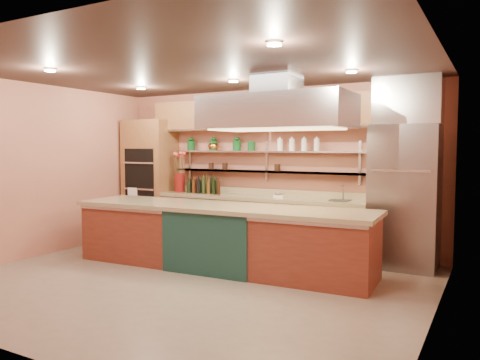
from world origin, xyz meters
The scene contains 21 objects.
floor centered at (0.00, 0.00, -0.01)m, with size 6.00×5.00×0.02m, color gray.
ceiling centered at (0.00, 0.00, 2.80)m, with size 6.00×5.00×0.02m, color black.
wall_back centered at (0.00, 2.50, 1.40)m, with size 6.00×0.04×2.80m, color #B86F57.
wall_front centered at (0.00, -2.50, 1.40)m, with size 6.00×0.04×2.80m, color #B86F57.
wall_left centered at (-3.00, 0.00, 1.40)m, with size 0.04×5.00×2.80m, color #B86F57.
wall_right centered at (3.00, 0.00, 1.40)m, with size 0.04×5.00×2.80m, color #B86F57.
oven_stack centered at (-2.45, 2.18, 1.15)m, with size 0.95×0.64×2.30m, color brown.
refrigerator centered at (2.35, 2.14, 1.05)m, with size 0.95×0.72×2.10m, color gray.
back_counter centered at (-0.05, 2.20, 0.47)m, with size 3.84×0.64×0.93m, color #A48262.
wall_shelf_lower centered at (-0.05, 2.37, 1.35)m, with size 3.60×0.26×0.03m, color #B7BABF.
wall_shelf_upper centered at (-0.05, 2.37, 1.70)m, with size 3.60×0.26×0.03m, color #B7BABF.
upper_cabinets centered at (0.00, 2.32, 2.35)m, with size 4.60×0.36×0.55m, color brown.
range_hood centered at (0.91, 0.79, 2.25)m, with size 2.00×1.00×0.45m, color #B7BABF.
ceiling_downlights centered at (0.00, 0.20, 2.77)m, with size 4.00×2.80×0.02m, color #FFE5A5.
island centered at (0.01, 0.79, 0.47)m, with size 4.46×0.97×0.93m, color brown.
flower_vase centered at (-1.72, 2.15, 1.11)m, with size 0.20×0.20×0.36m, color #61100E.
oil_bottle_cluster centered at (-1.15, 2.15, 1.05)m, with size 0.77×0.22×0.25m, color black.
kitchen_scale centered at (0.35, 2.15, 0.98)m, with size 0.17×0.13×0.10m, color white.
bar_faucet centered at (1.40, 2.25, 1.05)m, with size 0.03×0.03×0.24m, color silver.
copper_kettle centered at (-1.10, 2.37, 1.79)m, with size 0.20×0.20×0.16m, color #B36A29.
green_canister centered at (-0.30, 2.37, 1.80)m, with size 0.14×0.14×0.16m, color #0E4419.
Camera 1 is at (3.54, -4.99, 1.77)m, focal length 35.00 mm.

